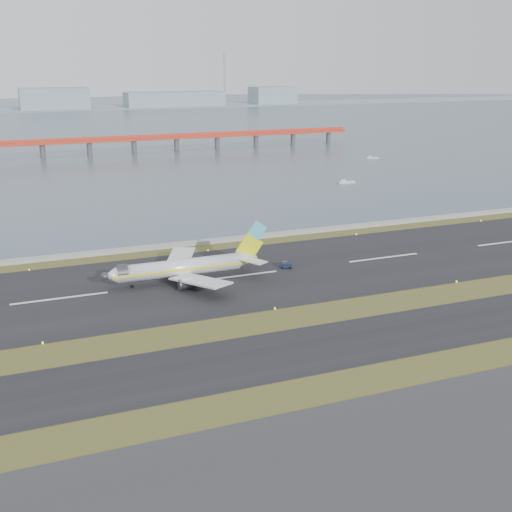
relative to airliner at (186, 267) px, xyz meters
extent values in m
plane|color=#364217|center=(11.91, -30.95, -3.46)|extent=(1000.00, 1000.00, 0.00)
cube|color=#313234|center=(11.91, -85.95, -3.41)|extent=(1000.00, 50.00, 0.10)
cube|color=black|center=(11.91, -42.95, -3.41)|extent=(1000.00, 18.00, 0.10)
cube|color=black|center=(11.91, -0.95, -3.41)|extent=(1000.00, 45.00, 0.10)
cube|color=gray|center=(11.91, 29.05, -2.96)|extent=(1000.00, 2.50, 1.00)
cube|color=#445561|center=(11.91, 429.05, -3.46)|extent=(1400.00, 800.00, 1.30)
cube|color=red|center=(31.91, 219.05, 4.04)|extent=(260.00, 5.00, 1.60)
cube|color=red|center=(31.91, 219.05, 5.54)|extent=(260.00, 0.40, 1.40)
cylinder|color=#4C4C51|center=(31.91, 219.05, -0.46)|extent=(2.80, 2.80, 7.00)
cylinder|color=#4C4C51|center=(127.91, 219.05, -0.46)|extent=(2.80, 2.80, 7.00)
cube|color=#8999A2|center=(11.91, 589.05, -3.46)|extent=(1400.00, 80.00, 1.00)
cube|color=#8999A2|center=(21.91, 589.05, 7.54)|extent=(70.00, 35.00, 22.00)
cube|color=#8999A2|center=(151.91, 589.05, 4.54)|extent=(110.00, 35.00, 16.00)
cube|color=#8999A2|center=(271.91, 589.05, 6.54)|extent=(50.00, 35.00, 20.00)
cylinder|color=#8999A2|center=(211.91, 589.05, 26.54)|extent=(1.80, 1.80, 60.00)
cylinder|color=silver|center=(-1.50, 0.00, 0.04)|extent=(28.00, 3.80, 3.80)
cone|color=silver|center=(-17.10, 0.00, 0.04)|extent=(3.20, 3.80, 3.80)
cone|color=silver|center=(14.70, 0.00, 0.34)|extent=(5.00, 3.80, 3.80)
cube|color=yellow|center=(-1.50, -1.92, 0.04)|extent=(31.00, 0.06, 0.45)
cube|color=yellow|center=(-1.50, 1.92, 0.04)|extent=(31.00, 0.06, 0.45)
cube|color=silver|center=(0.70, -8.50, -0.66)|extent=(11.31, 15.89, 1.66)
cube|color=silver|center=(0.70, 8.50, -0.66)|extent=(11.31, 15.89, 1.66)
cylinder|color=#343439|center=(-1.00, -6.00, -1.86)|extent=(4.20, 2.10, 2.10)
cylinder|color=#343439|center=(-1.00, 6.00, -1.86)|extent=(4.20, 2.10, 2.10)
cube|color=yellow|center=(15.50, 0.00, 3.24)|extent=(6.80, 0.35, 6.85)
cube|color=#4DC0DB|center=(17.40, 0.00, 6.94)|extent=(4.85, 0.37, 4.90)
cube|color=silver|center=(15.00, -3.80, 0.84)|extent=(5.64, 6.80, 0.22)
cube|color=silver|center=(15.00, 3.80, 0.84)|extent=(5.64, 6.80, 0.22)
cylinder|color=black|center=(-12.50, 0.00, -3.01)|extent=(0.80, 0.28, 0.80)
cylinder|color=black|center=(0.00, -2.80, -2.91)|extent=(1.00, 0.38, 1.00)
cylinder|color=black|center=(0.00, 2.80, -2.91)|extent=(1.00, 0.38, 1.00)
cube|color=#121A31|center=(25.17, 0.55, -2.69)|extent=(3.10, 2.41, 1.02)
cube|color=#343439|center=(24.85, 0.67, -2.01)|extent=(1.57, 1.62, 0.60)
cylinder|color=black|center=(24.05, 0.25, -3.16)|extent=(0.65, 0.45, 0.60)
cylinder|color=black|center=(24.54, 1.52, -3.16)|extent=(0.65, 0.45, 0.60)
cylinder|color=black|center=(25.80, -0.43, -3.16)|extent=(0.65, 0.45, 0.60)
cylinder|color=black|center=(26.29, 0.84, -3.16)|extent=(0.65, 0.45, 0.60)
cube|color=silver|center=(95.25, 95.59, -3.06)|extent=(7.20, 3.07, 0.90)
cube|color=silver|center=(93.77, 95.78, -2.26)|extent=(2.18, 1.84, 0.90)
cube|color=silver|center=(142.50, 152.28, -3.11)|extent=(6.34, 4.08, 0.78)
cube|color=silver|center=(141.30, 152.78, -2.42)|extent=(2.13, 1.94, 0.78)
camera|label=1|loc=(-36.34, -134.66, 44.68)|focal=45.00mm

